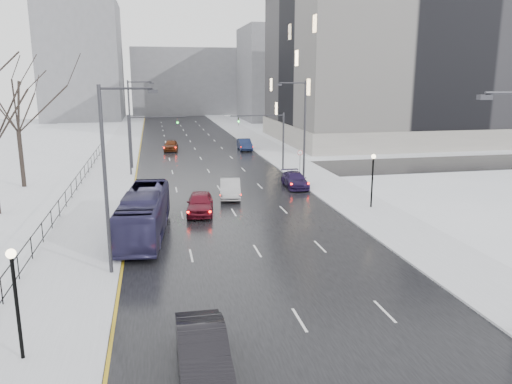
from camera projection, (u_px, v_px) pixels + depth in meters
road at (199, 156)px, 66.55m from camera, size 16.00×150.00×0.04m
cross_road at (209, 173)px, 55.09m from camera, size 130.00×10.00×0.04m
sidewalk_left at (118, 158)px, 64.47m from camera, size 5.00×150.00×0.16m
sidewalk_right at (276, 153)px, 68.59m from camera, size 5.00×150.00×0.16m
park_strip at (40, 161)px, 62.61m from camera, size 14.00×150.00×0.12m
tree_park_e at (25, 188)px, 47.71m from camera, size 9.45×9.45×13.50m
iron_fence at (54, 214)px, 35.17m from camera, size 0.06×70.00×1.30m
streetlight_r_mid at (302, 127)px, 47.80m from camera, size 2.95×0.25×10.00m
streetlight_l_near at (109, 172)px, 25.51m from camera, size 2.95×0.25×10.00m
streetlight_l_far at (132, 120)px, 56.04m from camera, size 2.95×0.25×10.00m
lamppost_l at (15, 288)px, 17.92m from camera, size 0.36×0.36×4.28m
lamppost_r_mid at (373, 173)px, 39.42m from camera, size 0.36×0.36×4.28m
mast_signal_right at (274, 134)px, 55.61m from camera, size 6.10×0.33×6.50m
mast_signal_left at (140, 137)px, 52.73m from camera, size 6.10×0.33×6.50m
no_uturn_sign at (300, 155)px, 52.57m from camera, size 0.60×0.06×2.70m
civic_building at (403, 71)px, 82.34m from camera, size 41.00×31.00×24.80m
bldg_far_right at (292, 74)px, 122.05m from camera, size 24.00×20.00×22.00m
bldg_far_left at (82, 61)px, 121.10m from camera, size 18.00×22.00×28.00m
bldg_far_center at (186, 82)px, 141.64m from camera, size 30.00×18.00×18.00m
sedan_left_near at (203, 351)px, 17.72m from camera, size 1.76×5.02×1.65m
bus at (144, 214)px, 32.86m from camera, size 3.66×11.04×3.02m
sedan_center_near at (200, 203)px, 38.42m from camera, size 2.57×5.09×1.66m
sedan_right_near at (230, 188)px, 43.55m from camera, size 2.38×5.13×1.63m
sedan_right_far at (295, 180)px, 47.64m from camera, size 2.19×4.96×1.42m
sedan_center_far at (171, 145)px, 71.13m from camera, size 2.37×4.84×1.59m
sedan_right_distant at (245, 144)px, 71.81m from camera, size 1.83×4.90×1.60m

